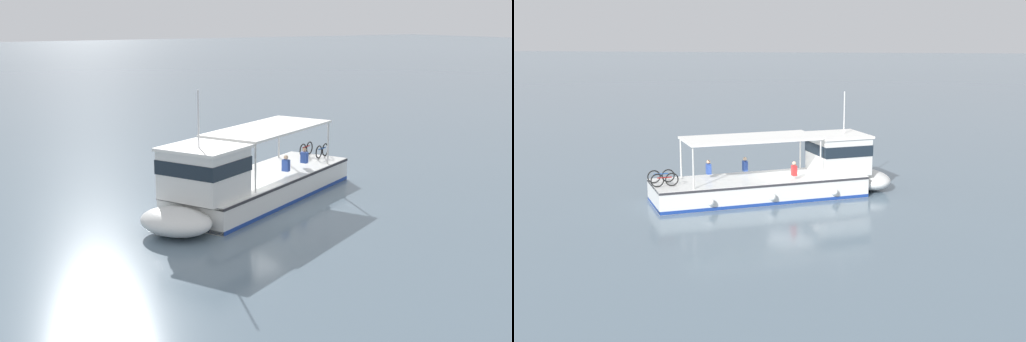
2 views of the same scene
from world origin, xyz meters
The scene contains 2 objects.
ground_plane centered at (0.00, 0.00, 0.00)m, with size 400.00×400.00×0.00m, color slate.
ferry_main centered at (0.56, -0.14, 1.02)m, with size 8.49×12.74×5.32m.
Camera 1 is at (-23.89, 13.91, 8.06)m, focal length 47.78 mm.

